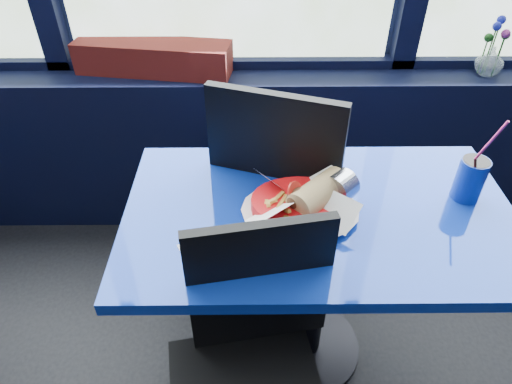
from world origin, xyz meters
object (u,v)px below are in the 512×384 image
near_table (315,251)px  food_basket (303,203)px  chair_near_back (259,185)px  flower_vase (491,58)px  chair_near_front (253,357)px  ketchup_bottle (325,141)px  planter_box (153,57)px  soda_cup (470,178)px

near_table → food_basket: food_basket is taller
chair_near_back → flower_vase: size_ratio=4.17×
chair_near_front → food_basket: bearing=56.4°
ketchup_bottle → food_basket: bearing=-109.9°
near_table → chair_near_front: chair_near_front is taller
chair_near_front → food_basket: (0.15, 0.35, 0.26)m
chair_near_front → flower_vase: size_ratio=3.66×
planter_box → flower_vase: 1.48m
near_table → chair_near_front: 0.42m
chair_near_front → planter_box: size_ratio=1.35×
food_basket → flower_vase: bearing=24.3°
flower_vase → food_basket: 1.25m
ketchup_bottle → soda_cup: 0.47m
food_basket → planter_box: bearing=103.1°
flower_vase → ketchup_bottle: flower_vase is taller
chair_near_back → food_basket: size_ratio=2.75×
chair_near_front → soda_cup: size_ratio=3.14×
near_table → planter_box: bearing=125.7°
near_table → ketchup_bottle: size_ratio=5.58×
planter_box → flower_vase: size_ratio=2.72×
chair_near_back → soda_cup: (0.65, -0.25, 0.22)m
chair_near_back → ketchup_bottle: (0.22, -0.07, 0.24)m
chair_near_back → food_basket: chair_near_back is taller
near_table → chair_near_back: bearing=120.0°
planter_box → ketchup_bottle: (0.68, -0.65, -0.02)m
soda_cup → chair_near_front: bearing=-147.9°
near_table → soda_cup: 0.54m
chair_near_back → ketchup_bottle: size_ratio=4.89×
chair_near_front → food_basket: 0.46m
chair_near_back → soda_cup: chair_near_back is taller
chair_near_front → soda_cup: (0.67, 0.42, 0.29)m
ketchup_bottle → soda_cup: bearing=-22.7°
near_table → ketchup_bottle: ketchup_bottle is taller
chair_near_front → flower_vase: bearing=39.3°
chair_near_back → planter_box: bearing=-32.2°
flower_vase → soda_cup: 0.88m
planter_box → ketchup_bottle: size_ratio=3.19×
planter_box → soda_cup: soda_cup is taller
planter_box → soda_cup: (1.11, -0.83, -0.05)m
chair_near_front → planter_box: (-0.43, 1.25, 0.34)m
chair_near_back → planter_box: chair_near_back is taller
chair_near_back → soda_cup: size_ratio=3.57×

